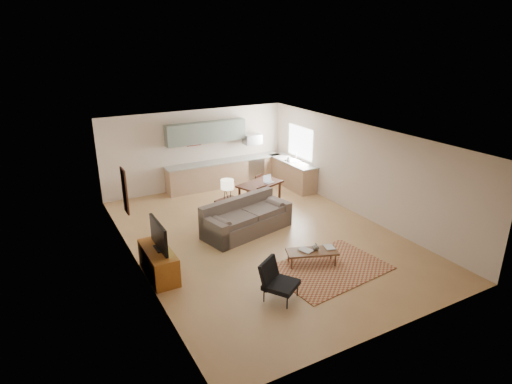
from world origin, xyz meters
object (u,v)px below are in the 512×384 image
coffee_table (312,258)px  console_table (228,212)px  sofa (247,217)px  dining_table (260,194)px  armchair (281,281)px  tv_credenza (159,262)px

coffee_table → console_table: (-0.73, 2.99, 0.19)m
sofa → console_table: bearing=94.7°
sofa → dining_table: sofa is taller
armchair → coffee_table: bearing=-1.5°
dining_table → console_table: bearing=-169.6°
sofa → armchair: sofa is taller
coffee_table → dining_table: dining_table is taller
console_table → sofa: bearing=-91.2°
armchair → console_table: (0.63, 3.82, -0.03)m
armchair → dining_table: 5.16m
armchair → dining_table: (2.15, 4.69, -0.05)m
armchair → tv_credenza: bearing=99.4°
console_table → armchair: bearing=-118.8°
coffee_table → armchair: bearing=-127.8°
console_table → dining_table: size_ratio=0.53×
console_table → dining_table: (1.52, 0.87, -0.02)m
armchair → tv_credenza: armchair is taller
console_table → dining_table: bearing=10.5°
armchair → sofa: bearing=41.5°
tv_credenza → dining_table: size_ratio=0.99×
tv_credenza → coffee_table: bearing=-20.9°
coffee_table → tv_credenza: (-3.24, 1.24, 0.14)m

